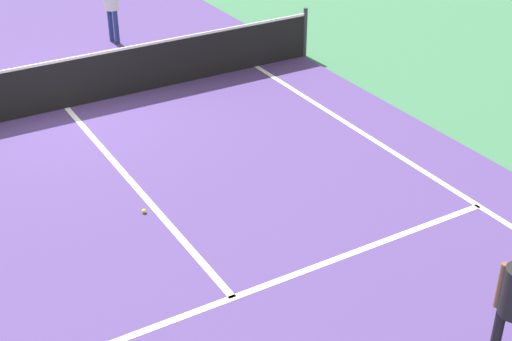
{
  "coord_description": "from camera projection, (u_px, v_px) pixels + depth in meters",
  "views": [
    {
      "loc": [
        -3.35,
        -12.62,
        5.79
      ],
      "look_at": [
        0.94,
        -5.35,
        1.0
      ],
      "focal_mm": 51.9,
      "sensor_mm": 36.0,
      "label": 1
    }
  ],
  "objects": [
    {
      "name": "line_sideline_right",
      "position": [
        456.0,
        192.0,
        11.15
      ],
      "size": [
        0.1,
        11.89,
        0.01
      ],
      "primitive_type": "cube",
      "color": "white",
      "rests_on": "ground_plane"
    },
    {
      "name": "tennis_ball_mid_court",
      "position": [
        144.0,
        211.0,
        10.63
      ],
      "size": [
        0.07,
        0.07,
        0.07
      ],
      "primitive_type": "sphere",
      "color": "#CCE033",
      "rests_on": "ground_plane"
    },
    {
      "name": "ground_plane",
      "position": [
        67.0,
        108.0,
        13.78
      ],
      "size": [
        60.0,
        60.0,
        0.0
      ],
      "primitive_type": "plane",
      "color": "#38724C"
    },
    {
      "name": "net",
      "position": [
        63.0,
        83.0,
        13.54
      ],
      "size": [
        10.75,
        0.09,
        1.07
      ],
      "color": "#33383D",
      "rests_on": "ground_plane"
    },
    {
      "name": "court_surface_inbounds",
      "position": [
        67.0,
        108.0,
        13.78
      ],
      "size": [
        10.62,
        24.4,
        0.0
      ],
      "primitive_type": "cube",
      "color": "#4C387A",
      "rests_on": "ground_plane"
    },
    {
      "name": "player_far",
      "position": [
        112.0,
        1.0,
        16.44
      ],
      "size": [
        1.19,
        0.41,
        1.56
      ],
      "color": "navy",
      "rests_on": "ground_plane"
    },
    {
      "name": "line_center_service",
      "position": [
        132.0,
        183.0,
        11.39
      ],
      "size": [
        0.1,
        6.4,
        0.01
      ],
      "primitive_type": "cube",
      "color": "white",
      "rests_on": "ground_plane"
    },
    {
      "name": "line_service_near",
      "position": [
        233.0,
        298.0,
        8.99
      ],
      "size": [
        8.22,
        0.1,
        0.01
      ],
      "primitive_type": "cube",
      "color": "white",
      "rests_on": "ground_plane"
    }
  ]
}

